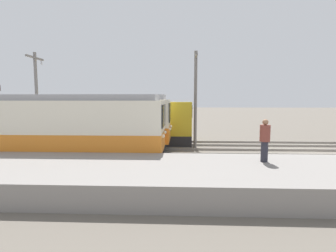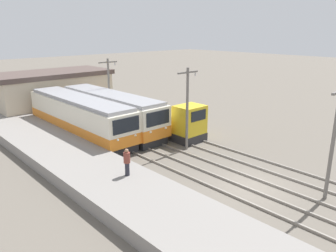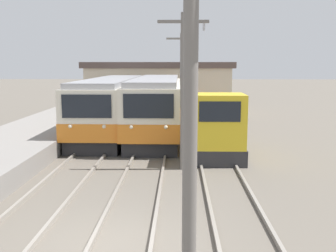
{
  "view_description": "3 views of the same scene",
  "coord_description": "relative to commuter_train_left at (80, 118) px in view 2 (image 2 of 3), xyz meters",
  "views": [
    {
      "loc": [
        -15.3,
        7.85,
        3.11
      ],
      "look_at": [
        1.24,
        8.61,
        1.49
      ],
      "focal_mm": 28.0,
      "sensor_mm": 36.0,
      "label": 1
    },
    {
      "loc": [
        -15.46,
        -9.53,
        8.84
      ],
      "look_at": [
        1.12,
        8.33,
        1.65
      ],
      "focal_mm": 35.0,
      "sensor_mm": 36.0,
      "label": 2
    },
    {
      "loc": [
        1.55,
        -8.76,
        4.28
      ],
      "look_at": [
        1.07,
        8.14,
        1.59
      ],
      "focal_mm": 42.0,
      "sensor_mm": 36.0,
      "label": 3
    }
  ],
  "objects": [
    {
      "name": "catenary_mast_mid",
      "position": [
        4.31,
        -8.61,
        1.84
      ],
      "size": [
        2.0,
        0.2,
        6.23
      ],
      "color": "slate",
      "rests_on": "ground"
    },
    {
      "name": "commuter_train_left",
      "position": [
        0.0,
        0.0,
        0.0
      ],
      "size": [
        2.84,
        13.76,
        3.38
      ],
      "color": "#28282B",
      "rests_on": "ground"
    },
    {
      "name": "station_building",
      "position": [
        2.39,
        10.53,
        0.64
      ],
      "size": [
        12.6,
        6.3,
        4.39
      ],
      "color": "beige",
      "rests_on": "ground"
    },
    {
      "name": "track_right",
      "position": [
        5.8,
        -15.47,
        -1.51
      ],
      "size": [
        1.54,
        60.0,
        0.14
      ],
      "color": "gray",
      "rests_on": "ground"
    },
    {
      "name": "shunting_locomotive",
      "position": [
        5.8,
        -5.8,
        -0.38
      ],
      "size": [
        2.4,
        5.92,
        3.0
      ],
      "color": "#28282B",
      "rests_on": "ground"
    },
    {
      "name": "catenary_mast_near",
      "position": [
        4.31,
        -19.09,
        1.84
      ],
      "size": [
        2.0,
        0.2,
        6.23
      ],
      "color": "slate",
      "rests_on": "ground"
    },
    {
      "name": "track_center",
      "position": [
        2.8,
        -15.47,
        -1.51
      ],
      "size": [
        1.54,
        60.0,
        0.14
      ],
      "color": "gray",
      "rests_on": "ground"
    },
    {
      "name": "ground_plane",
      "position": [
        2.6,
        -15.47,
        -1.58
      ],
      "size": [
        200.0,
        200.0,
        0.0
      ],
      "primitive_type": "plane",
      "color": "#665E54"
    },
    {
      "name": "platform_left",
      "position": [
        -3.65,
        -15.47,
        -1.18
      ],
      "size": [
        4.5,
        54.0,
        0.81
      ],
      "primitive_type": "cube",
      "color": "gray",
      "rests_on": "ground"
    },
    {
      "name": "catenary_mast_far",
      "position": [
        4.31,
        1.87,
        1.84
      ],
      "size": [
        2.0,
        0.2,
        6.23
      ],
      "color": "slate",
      "rests_on": "ground"
    },
    {
      "name": "person_on_platform",
      "position": [
        -2.85,
        -10.8,
        0.1
      ],
      "size": [
        0.38,
        0.38,
        1.61
      ],
      "color": "#282833",
      "rests_on": "platform_left"
    },
    {
      "name": "commuter_train_center",
      "position": [
        2.8,
        -0.51,
        0.02
      ],
      "size": [
        2.84,
        13.13,
        3.44
      ],
      "color": "#28282B",
      "rests_on": "ground"
    },
    {
      "name": "track_left",
      "position": [
        0.0,
        -15.47,
        -1.51
      ],
      "size": [
        1.54,
        60.0,
        0.14
      ],
      "color": "gray",
      "rests_on": "ground"
    }
  ]
}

